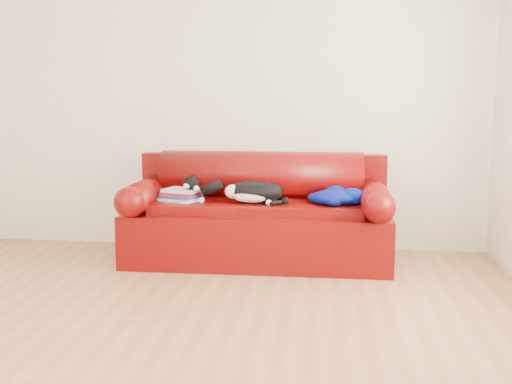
# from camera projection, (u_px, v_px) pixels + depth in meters

# --- Properties ---
(ground) EXTENTS (4.50, 4.50, 0.00)m
(ground) POSITION_uv_depth(u_px,v_px,m) (176.00, 325.00, 3.49)
(ground) COLOR brown
(ground) RESTS_ON ground
(room_shell) EXTENTS (4.52, 4.02, 2.61)m
(room_shell) POSITION_uv_depth(u_px,v_px,m) (193.00, 32.00, 3.24)
(room_shell) COLOR beige
(room_shell) RESTS_ON ground
(sofa_base) EXTENTS (2.10, 0.90, 0.50)m
(sofa_base) POSITION_uv_depth(u_px,v_px,m) (258.00, 232.00, 4.88)
(sofa_base) COLOR #420302
(sofa_base) RESTS_ON ground
(sofa_back) EXTENTS (2.10, 1.01, 0.88)m
(sofa_back) POSITION_uv_depth(u_px,v_px,m) (261.00, 191.00, 5.08)
(sofa_back) COLOR #420302
(sofa_back) RESTS_ON ground
(book_stack) EXTENTS (0.38, 0.34, 0.10)m
(book_stack) POSITION_uv_depth(u_px,v_px,m) (181.00, 195.00, 4.83)
(book_stack) COLOR beige
(book_stack) RESTS_ON sofa_base
(cat) EXTENTS (0.62, 0.25, 0.22)m
(cat) POSITION_uv_depth(u_px,v_px,m) (253.00, 193.00, 4.71)
(cat) COLOR black
(cat) RESTS_ON sofa_base
(blanket) EXTENTS (0.51, 0.42, 0.14)m
(blanket) POSITION_uv_depth(u_px,v_px,m) (336.00, 196.00, 4.68)
(blanket) COLOR #020244
(blanket) RESTS_ON sofa_base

